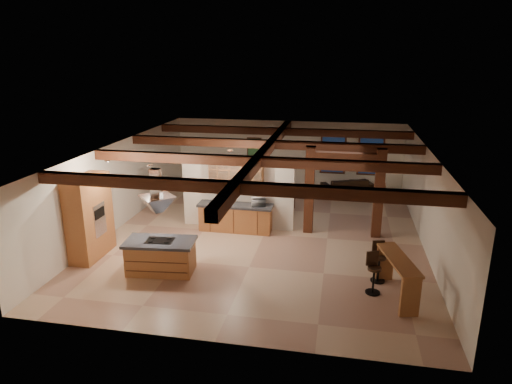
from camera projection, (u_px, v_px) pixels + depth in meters
The scene contains 22 objects.
ground at pixel (264, 234), 15.08m from camera, with size 12.00×12.00×0.00m, color tan.
room_walls at pixel (265, 182), 14.56m from camera, with size 12.00×12.00×12.00m.
ceiling_beams at pixel (265, 152), 14.27m from camera, with size 10.00×12.00×0.28m.
timber_posts at pixel (344, 183), 14.58m from camera, with size 2.50×0.30×2.90m.
partition_wall at pixel (238, 196), 15.40m from camera, with size 3.80×0.18×2.20m, color beige.
pantry_cabinet at pixel (90, 217), 13.12m from camera, with size 0.67×1.60×2.40m.
back_counter at pixel (235, 217), 15.22m from camera, with size 2.50×0.66×0.94m.
upper_display_cabinet at pixel (236, 176), 15.01m from camera, with size 1.80×0.36×0.95m.
range_hood at pixel (158, 210), 11.96m from camera, with size 1.10×1.10×1.40m.
back_windows at pixel (352, 155), 19.71m from camera, with size 2.70×0.07×1.70m.
framed_art at pixel (254, 147), 20.43m from camera, with size 0.65×0.05×0.85m.
recessed_cans at pixel (165, 159), 12.88m from camera, with size 3.16×2.46×0.03m.
kitchen_island at pixel (161, 256), 12.34m from camera, with size 1.96×1.18×0.93m.
dining_table at pixel (267, 204), 17.10m from camera, with size 1.68×0.94×0.59m, color #3A1D0E.
sofa at pixel (347, 186), 19.46m from camera, with size 2.12×0.83×0.62m, color black.
microwave at pixel (259, 202), 14.91m from camera, with size 0.46×0.31×0.26m, color silver.
bar_counter at pixel (397, 271), 11.01m from camera, with size 0.95×2.02×1.03m.
side_table at pixel (380, 190), 18.97m from camera, with size 0.44×0.44×0.55m, color #3C160F.
table_lamp at pixel (381, 179), 18.83m from camera, with size 0.26×0.26×0.30m.
bar_stool_a at pixel (373, 273), 11.25m from camera, with size 0.40×0.41×1.06m.
bar_stool_b at pixel (379, 261), 11.84m from camera, with size 0.39×0.40×1.08m.
dining_chairs at pixel (268, 198), 17.03m from camera, with size 1.99×1.99×1.09m.
Camera 1 is at (2.37, -13.81, 5.73)m, focal length 32.00 mm.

